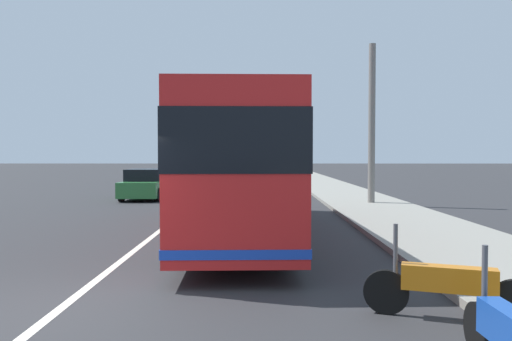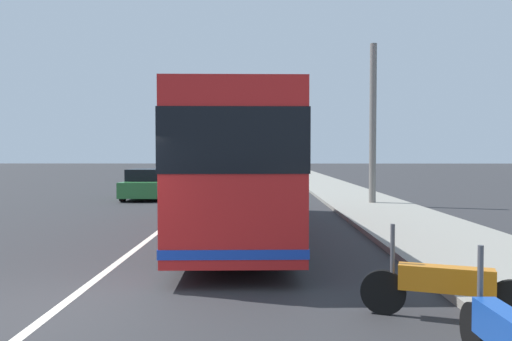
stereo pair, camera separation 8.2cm
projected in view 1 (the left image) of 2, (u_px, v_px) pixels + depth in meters
ground_plane at (54, 314)px, 6.74m from camera, size 220.00×220.00×0.00m
sidewalk_curb at (395, 217)px, 16.71m from camera, size 110.00×3.60×0.14m
lane_divider_line at (175, 219)px, 16.74m from camera, size 110.00×0.16×0.01m
coach_bus at (239, 162)px, 13.64m from camera, size 11.90×2.79×3.47m
motorcycle_by_tree at (448, 285)px, 6.47m from camera, size 0.79×2.12×1.26m
car_behind_bus at (146, 185)px, 24.14m from camera, size 4.14×1.92×1.48m
car_ahead_same_lane at (253, 171)px, 43.81m from camera, size 4.58×2.08×1.50m
utility_pole at (372, 125)px, 20.90m from camera, size 0.29×0.29×6.91m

